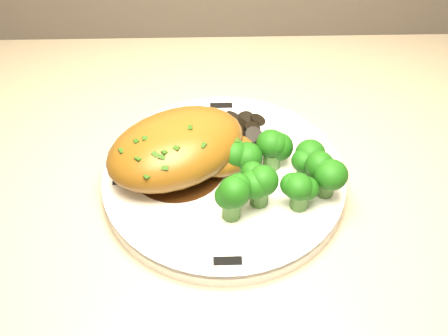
{
  "coord_description": "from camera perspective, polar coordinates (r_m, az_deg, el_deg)",
  "views": [
    {
      "loc": [
        -0.15,
        1.18,
        1.42
      ],
      "look_at": [
        -0.14,
        1.65,
        0.93
      ],
      "focal_mm": 45.0,
      "sensor_mm": 36.0,
      "label": 1
    }
  ],
  "objects": [
    {
      "name": "chicken_breast",
      "position": [
        0.67,
        -4.3,
        1.98
      ],
      "size": [
        0.21,
        0.19,
        0.07
      ],
      "rotation": [
        0.0,
        0.0,
        0.51
      ],
      "color": "brown",
      "rests_on": "plate"
    },
    {
      "name": "rim_accent_1",
      "position": [
        0.69,
        -10.7,
        -0.76
      ],
      "size": [
        0.01,
        0.03,
        0.0
      ],
      "primitive_type": "cube",
      "rotation": [
        0.0,
        0.0,
        4.72
      ],
      "color": "black",
      "rests_on": "plate"
    },
    {
      "name": "gravy_pool",
      "position": [
        0.69,
        -4.71,
        0.07
      ],
      "size": [
        0.12,
        0.12,
        0.0
      ],
      "primitive_type": "cylinder",
      "color": "#331909",
      "rests_on": "plate"
    },
    {
      "name": "mushroom_pile",
      "position": [
        0.72,
        0.62,
        3.21
      ],
      "size": [
        0.09,
        0.07,
        0.02
      ],
      "color": "black",
      "rests_on": "plate"
    },
    {
      "name": "rim_accent_3",
      "position": [
        0.69,
        10.62,
        -0.3
      ],
      "size": [
        0.01,
        0.03,
        0.0
      ],
      "primitive_type": "cube",
      "rotation": [
        0.0,
        0.0,
        7.86
      ],
      "color": "black",
      "rests_on": "plate"
    },
    {
      "name": "broccoli_florets",
      "position": [
        0.64,
        5.43,
        -0.63
      ],
      "size": [
        0.14,
        0.11,
        0.05
      ],
      "rotation": [
        0.0,
        0.0,
        0.12
      ],
      "color": "#467531",
      "rests_on": "plate"
    },
    {
      "name": "plate",
      "position": [
        0.69,
        0.0,
        -1.15
      ],
      "size": [
        0.38,
        0.38,
        0.02
      ],
      "primitive_type": "cylinder",
      "rotation": [
        0.0,
        0.0,
        0.37
      ],
      "color": "white",
      "rests_on": "counter"
    },
    {
      "name": "rim_accent_2",
      "position": [
        0.6,
        0.38,
        -9.45
      ],
      "size": [
        0.03,
        0.01,
        0.0
      ],
      "primitive_type": "cube",
      "rotation": [
        0.0,
        0.0,
        6.29
      ],
      "color": "black",
      "rests_on": "plate"
    },
    {
      "name": "rim_accent_0",
      "position": [
        0.77,
        -0.29,
        6.35
      ],
      "size": [
        0.03,
        0.01,
        0.0
      ],
      "primitive_type": "cube",
      "rotation": [
        0.0,
        0.0,
        3.15
      ],
      "color": "black",
      "rests_on": "plate"
    }
  ]
}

